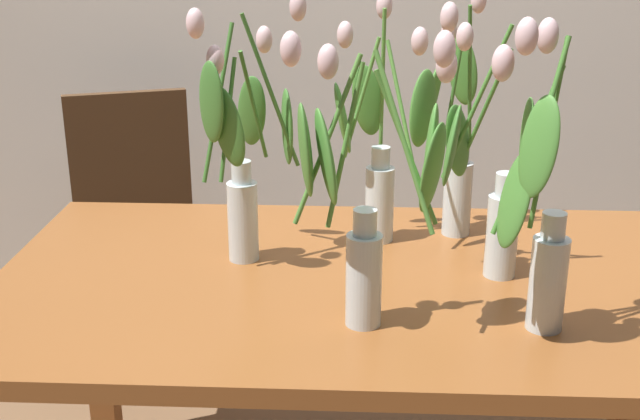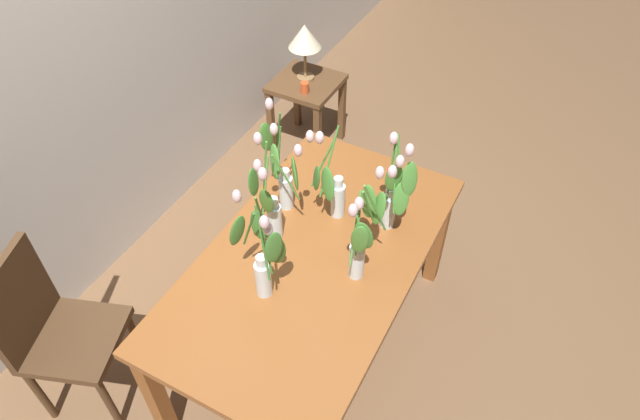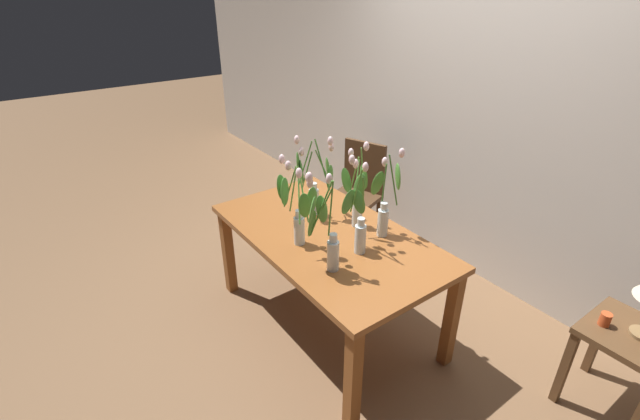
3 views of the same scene
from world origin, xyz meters
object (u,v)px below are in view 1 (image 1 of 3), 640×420
dining_chair (137,218)px  tulip_vase_5 (369,209)px  tulip_vase_1 (456,155)px  tulip_vase_3 (487,196)px  dining_table (365,314)px  tulip_vase_4 (244,160)px  tulip_vase_0 (539,223)px  tulip_vase_2 (379,156)px

dining_chair → tulip_vase_5: bearing=-56.4°
tulip_vase_1 → tulip_vase_3: (0.04, -0.25, -0.02)m
tulip_vase_3 → dining_table: bearing=-172.5°
dining_table → tulip_vase_1: bearing=52.8°
dining_table → tulip_vase_4: tulip_vase_4 is taller
tulip_vase_5 → dining_table: bearing=90.2°
tulip_vase_3 → dining_chair: size_ratio=0.61×
tulip_vase_0 → tulip_vase_3: 0.28m
tulip_vase_1 → dining_chair: (-0.97, 0.63, -0.41)m
tulip_vase_1 → tulip_vase_3: 0.25m
dining_table → tulip_vase_4: bearing=162.8°
tulip_vase_2 → tulip_vase_4: bearing=-156.6°
dining_table → dining_chair: bearing=129.8°
dining_table → tulip_vase_0: tulip_vase_0 is taller
tulip_vase_1 → dining_chair: 1.22m
tulip_vase_0 → tulip_vase_2: (-0.27, 0.45, -0.01)m
dining_table → tulip_vase_3: size_ratio=2.80×
tulip_vase_1 → tulip_vase_5: size_ratio=1.03×
dining_table → dining_chair: (-0.76, 0.91, -0.12)m
tulip_vase_5 → dining_chair: tulip_vase_5 is taller
tulip_vase_3 → tulip_vase_2: bearing=141.6°
tulip_vase_2 → tulip_vase_3: same height
tulip_vase_0 → tulip_vase_5: size_ratio=1.04×
tulip_vase_2 → tulip_vase_5: size_ratio=1.02×
tulip_vase_0 → tulip_vase_1: 0.53m
tulip_vase_0 → tulip_vase_4: bearing=150.2°
tulip_vase_3 → tulip_vase_5: 0.37m
tulip_vase_3 → dining_chair: (-1.01, 0.88, -0.39)m
tulip_vase_1 → tulip_vase_2: (-0.18, -0.07, 0.02)m
dining_chair → dining_table: bearing=-50.2°
tulip_vase_0 → tulip_vase_3: bearing=100.0°
dining_table → tulip_vase_5: (0.00, -0.23, 0.33)m
dining_chair → tulip_vase_4: bearing=-59.3°
dining_table → tulip_vase_0: (0.30, -0.24, 0.31)m
dining_table → tulip_vase_3: tulip_vase_3 is taller
tulip_vase_2 → dining_chair: 1.13m
dining_table → tulip_vase_1: (0.21, 0.28, 0.28)m
tulip_vase_0 → tulip_vase_2: tulip_vase_0 is taller
tulip_vase_4 → dining_chair: (-0.49, 0.83, -0.45)m
tulip_vase_4 → tulip_vase_5: tulip_vase_4 is taller
tulip_vase_2 → tulip_vase_3: 0.29m
dining_table → tulip_vase_0: bearing=-38.9°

